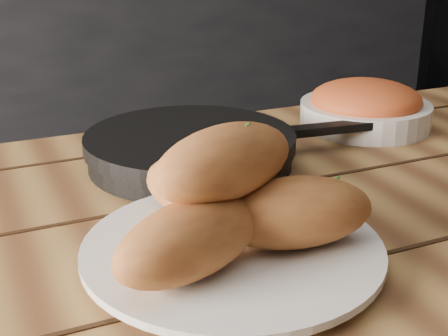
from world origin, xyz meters
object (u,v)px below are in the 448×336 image
(plate, at_px, (232,251))
(bowl, at_px, (365,107))
(table, at_px, (268,308))
(bread_rolls, at_px, (229,201))
(skillet, at_px, (192,148))

(plate, bearing_deg, bowl, 39.05)
(table, height_order, bread_rolls, bread_rolls)
(bowl, bearing_deg, plate, -140.95)
(bread_rolls, relative_size, skillet, 0.67)
(table, xyz_separation_m, bowl, (0.31, 0.26, 0.14))
(bread_rolls, bearing_deg, table, 34.72)
(plate, height_order, bread_rolls, bread_rolls)
(table, xyz_separation_m, plate, (-0.07, -0.05, 0.11))
(table, relative_size, skillet, 3.45)
(table, bearing_deg, bowl, 39.87)
(table, bearing_deg, skillet, 91.92)
(bread_rolls, height_order, bowl, bread_rolls)
(skillet, bearing_deg, table, -88.08)
(skillet, xyz_separation_m, bowl, (0.32, 0.05, 0.01))
(plate, height_order, skillet, skillet)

